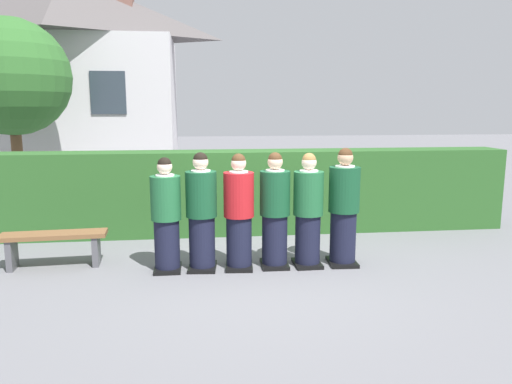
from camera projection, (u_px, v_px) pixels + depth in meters
name	position (u px, v px, depth m)	size (l,w,h in m)	color
ground_plane	(256.00, 267.00, 6.74)	(60.00, 60.00, 0.00)	slate
student_front_row_0	(166.00, 218.00, 6.48)	(0.40, 0.44, 1.53)	black
student_front_row_1	(202.00, 214.00, 6.54)	(0.41, 0.49, 1.59)	black
student_in_red_blazer	(239.00, 215.00, 6.57)	(0.41, 0.48, 1.57)	black
student_front_row_3	(275.00, 213.00, 6.65)	(0.41, 0.50, 1.58)	black
student_front_row_4	(308.00, 213.00, 6.68)	(0.41, 0.46, 1.57)	black
student_front_row_5	(344.00, 210.00, 6.74)	(0.42, 0.52, 1.63)	black
hedge	(243.00, 192.00, 8.53)	(9.28, 0.70, 1.43)	#285623
school_building_main	(70.00, 77.00, 14.02)	(6.24, 3.36, 5.86)	silver
oak_tree_left	(11.00, 77.00, 10.82)	(2.58, 2.58, 4.12)	brown
wooden_bench	(54.00, 242.00, 6.69)	(1.42, 0.45, 0.48)	brown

